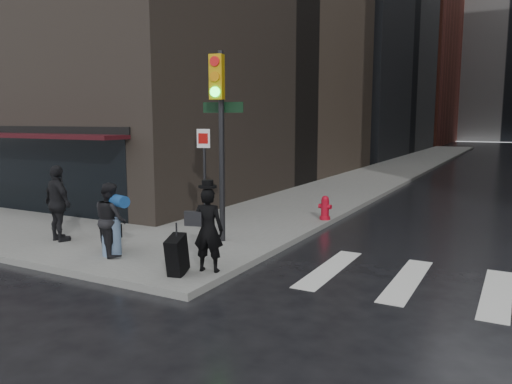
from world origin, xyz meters
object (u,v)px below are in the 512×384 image
at_px(man_overcoat, 202,234).
at_px(man_jeans, 111,219).
at_px(man_greycoat, 58,203).
at_px(fire_hydrant, 325,209).
at_px(traffic_light, 218,120).

relative_size(man_overcoat, man_jeans, 1.14).
relative_size(man_greycoat, fire_hydrant, 2.60).
xyz_separation_m(traffic_light, fire_hydrant, (1.32, 3.85, -2.64)).
height_order(man_overcoat, man_greycoat, man_greycoat).
bearing_deg(man_greycoat, traffic_light, -138.88).
distance_m(man_greycoat, traffic_light, 4.45).
relative_size(man_overcoat, fire_hydrant, 2.56).
bearing_deg(traffic_light, man_overcoat, -75.26).
bearing_deg(man_overcoat, man_jeans, -16.21).
bearing_deg(fire_hydrant, traffic_light, -108.92).
height_order(man_jeans, man_greycoat, man_greycoat).
xyz_separation_m(man_overcoat, traffic_light, (-1.04, 2.27, 2.19)).
height_order(man_greycoat, fire_hydrant, man_greycoat).
bearing_deg(traffic_light, man_jeans, -133.09).
height_order(man_jeans, traffic_light, traffic_light).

